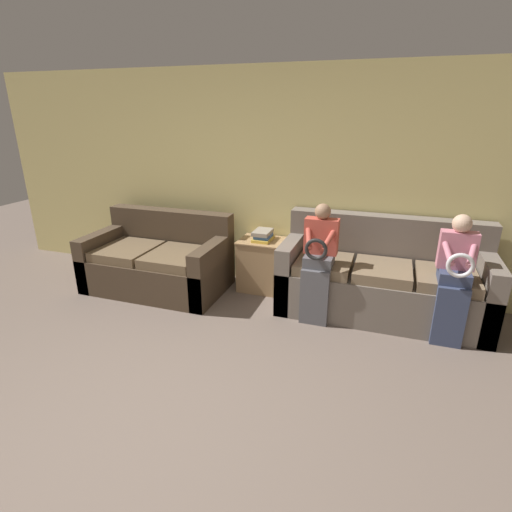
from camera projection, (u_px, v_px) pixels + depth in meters
ground_plane at (124, 454)px, 2.56m from camera, size 14.00×14.00×0.00m
wall_back at (265, 181)px, 4.75m from camera, size 7.48×0.06×2.55m
couch_main at (381, 281)px, 4.24m from camera, size 2.11×0.85×1.01m
couch_side at (159, 262)px, 4.88m from camera, size 1.64×0.95×0.90m
child_left_seated at (318, 259)px, 4.01m from camera, size 0.34×0.37×1.21m
child_right_seated at (455, 275)px, 3.63m from camera, size 0.32×0.37×1.20m
side_shelf at (263, 264)px, 4.82m from camera, size 0.56×0.45×0.63m
book_stack at (263, 235)px, 4.70m from camera, size 0.21×0.30×0.12m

